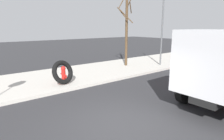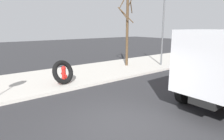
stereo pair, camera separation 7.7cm
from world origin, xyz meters
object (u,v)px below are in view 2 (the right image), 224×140
Objects in this scene: street_light_pole at (163,29)px; fire_hydrant at (64,74)px; loose_tire at (63,72)px; bare_tree at (127,28)px.

fire_hydrant is at bearing 179.71° from street_light_pole.
street_light_pole reaches higher than fire_hydrant.
loose_tire is (-0.13, -0.20, 0.15)m from fire_hydrant.
street_light_pole is at bearing -33.94° from bare_tree.
bare_tree reaches higher than fire_hydrant.
bare_tree is 1.01× the size of street_light_pole.
fire_hydrant is 0.28m from loose_tire.
bare_tree is at bearing 146.06° from street_light_pole.
fire_hydrant is 0.16× the size of bare_tree.
fire_hydrant is 8.42m from street_light_pole.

